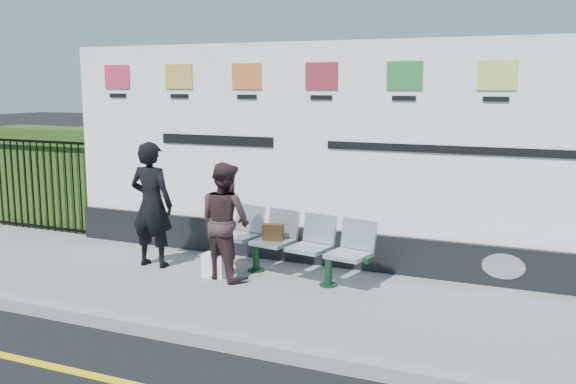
{
  "coord_description": "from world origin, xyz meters",
  "views": [
    {
      "loc": [
        3.51,
        -4.2,
        2.58
      ],
      "look_at": [
        0.39,
        2.93,
        1.25
      ],
      "focal_mm": 40.0,
      "sensor_mm": 36.0,
      "label": 1
    }
  ],
  "objects_px": {
    "billboard": "(323,170)",
    "woman_left": "(152,204)",
    "woman_right": "(225,221)",
    "bench": "(291,261)"
  },
  "relations": [
    {
      "from": "woman_left",
      "to": "woman_right",
      "type": "bearing_deg",
      "value": 174.11
    },
    {
      "from": "woman_left",
      "to": "woman_right",
      "type": "distance_m",
      "value": 1.18
    },
    {
      "from": "billboard",
      "to": "bench",
      "type": "bearing_deg",
      "value": -97.98
    },
    {
      "from": "billboard",
      "to": "woman_left",
      "type": "relative_size",
      "value": 4.71
    },
    {
      "from": "bench",
      "to": "woman_right",
      "type": "distance_m",
      "value": 0.97
    },
    {
      "from": "billboard",
      "to": "woman_left",
      "type": "distance_m",
      "value": 2.35
    },
    {
      "from": "billboard",
      "to": "woman_left",
      "type": "bearing_deg",
      "value": -152.83
    },
    {
      "from": "woman_right",
      "to": "woman_left",
      "type": "bearing_deg",
      "value": 16.23
    },
    {
      "from": "bench",
      "to": "woman_left",
      "type": "bearing_deg",
      "value": -162.46
    },
    {
      "from": "bench",
      "to": "woman_right",
      "type": "height_order",
      "value": "woman_right"
    }
  ]
}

